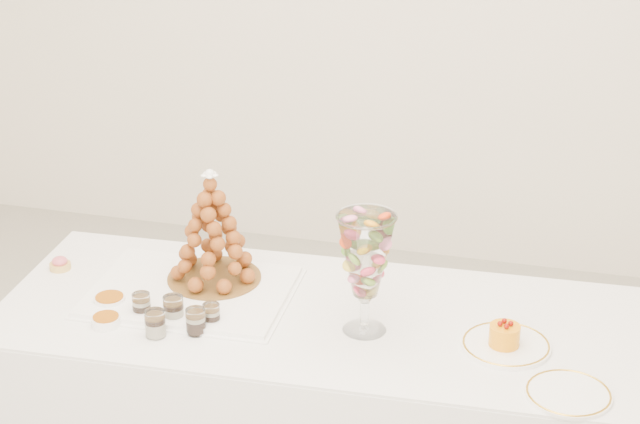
# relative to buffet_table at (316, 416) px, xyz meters

# --- Properties ---
(buffet_table) EXTENTS (1.83, 0.79, 0.68)m
(buffet_table) POSITION_rel_buffet_table_xyz_m (0.00, 0.00, 0.00)
(buffet_table) COLOR white
(buffet_table) RESTS_ON ground
(lace_tray) EXTENTS (0.57, 0.44, 0.02)m
(lace_tray) POSITION_rel_buffet_table_xyz_m (-0.38, 0.02, 0.35)
(lace_tray) COLOR white
(lace_tray) RESTS_ON buffet_table
(macaron_vase) EXTENTS (0.15, 0.15, 0.34)m
(macaron_vase) POSITION_rel_buffet_table_xyz_m (0.15, -0.05, 0.56)
(macaron_vase) COLOR white
(macaron_vase) RESTS_ON buffet_table
(cake_plate) EXTENTS (0.24, 0.24, 0.01)m
(cake_plate) POSITION_rel_buffet_table_xyz_m (0.53, -0.04, 0.35)
(cake_plate) COLOR white
(cake_plate) RESTS_ON buffet_table
(spare_plate) EXTENTS (0.21, 0.21, 0.01)m
(spare_plate) POSITION_rel_buffet_table_xyz_m (0.70, -0.23, 0.35)
(spare_plate) COLOR white
(spare_plate) RESTS_ON buffet_table
(pink_tart) EXTENTS (0.06, 0.06, 0.04)m
(pink_tart) POSITION_rel_buffet_table_xyz_m (-0.82, 0.07, 0.36)
(pink_tart) COLOR tan
(pink_tart) RESTS_ON buffet_table
(verrine_a) EXTENTS (0.06, 0.06, 0.07)m
(verrine_a) POSITION_rel_buffet_table_xyz_m (-0.46, -0.14, 0.38)
(verrine_a) COLOR white
(verrine_a) RESTS_ON buffet_table
(verrine_b) EXTENTS (0.06, 0.06, 0.08)m
(verrine_b) POSITION_rel_buffet_table_xyz_m (-0.37, -0.14, 0.38)
(verrine_b) COLOR white
(verrine_b) RESTS_ON buffet_table
(verrine_c) EXTENTS (0.05, 0.05, 0.06)m
(verrine_c) POSITION_rel_buffet_table_xyz_m (-0.26, -0.13, 0.37)
(verrine_c) COLOR white
(verrine_c) RESTS_ON buffet_table
(verrine_d) EXTENTS (0.06, 0.06, 0.08)m
(verrine_d) POSITION_rel_buffet_table_xyz_m (-0.39, -0.23, 0.38)
(verrine_d) COLOR white
(verrine_d) RESTS_ON buffet_table
(verrine_e) EXTENTS (0.07, 0.07, 0.07)m
(verrine_e) POSITION_rel_buffet_table_xyz_m (-0.29, -0.18, 0.38)
(verrine_e) COLOR white
(verrine_e) RESTS_ON buffet_table
(ramekin_back) EXTENTS (0.09, 0.09, 0.03)m
(ramekin_back) POSITION_rel_buffet_table_xyz_m (-0.58, -0.11, 0.36)
(ramekin_back) COLOR white
(ramekin_back) RESTS_ON buffet_table
(ramekin_front) EXTENTS (0.08, 0.08, 0.02)m
(ramekin_front) POSITION_rel_buffet_table_xyz_m (-0.54, -0.21, 0.35)
(ramekin_front) COLOR white
(ramekin_front) RESTS_ON buffet_table
(croquembouche) EXTENTS (0.28, 0.28, 0.34)m
(croquembouche) POSITION_rel_buffet_table_xyz_m (-0.33, 0.09, 0.53)
(croquembouche) COLOR brown
(croquembouche) RESTS_ON lace_tray
(mousse_cake) EXTENTS (0.08, 0.08, 0.07)m
(mousse_cake) POSITION_rel_buffet_table_xyz_m (0.53, -0.05, 0.38)
(mousse_cake) COLOR orange
(mousse_cake) RESTS_ON cake_plate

